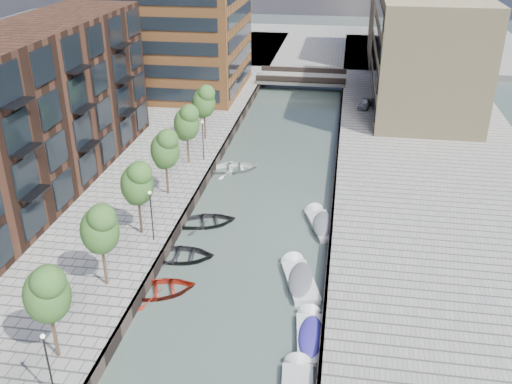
% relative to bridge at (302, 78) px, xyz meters
% --- Properties ---
extents(water, '(300.00, 300.00, 0.00)m').
position_rel_bridge_xyz_m(water, '(0.00, -32.00, -1.39)').
color(water, '#38473F').
rests_on(water, ground).
extents(quay_right, '(20.00, 140.00, 1.00)m').
position_rel_bridge_xyz_m(quay_right, '(16.00, -32.00, -0.89)').
color(quay_right, gray).
rests_on(quay_right, ground).
extents(quay_wall_left, '(0.25, 140.00, 1.00)m').
position_rel_bridge_xyz_m(quay_wall_left, '(-6.10, -32.00, -0.89)').
color(quay_wall_left, '#332823').
rests_on(quay_wall_left, ground).
extents(quay_wall_right, '(0.25, 140.00, 1.00)m').
position_rel_bridge_xyz_m(quay_wall_right, '(6.10, -32.00, -0.89)').
color(quay_wall_right, '#332823').
rests_on(quay_wall_right, ground).
extents(far_closure, '(80.00, 40.00, 1.00)m').
position_rel_bridge_xyz_m(far_closure, '(0.00, 28.00, -0.89)').
color(far_closure, gray).
rests_on(far_closure, ground).
extents(apartment_block, '(8.00, 38.00, 14.00)m').
position_rel_bridge_xyz_m(apartment_block, '(-20.00, -42.00, 6.61)').
color(apartment_block, '#321C13').
rests_on(apartment_block, quay_left).
extents(tan_block_near, '(12.00, 25.00, 14.00)m').
position_rel_bridge_xyz_m(tan_block_near, '(16.00, -10.00, 6.61)').
color(tan_block_near, tan).
rests_on(tan_block_near, quay_right).
extents(tan_block_far, '(12.00, 20.00, 16.00)m').
position_rel_bridge_xyz_m(tan_block_far, '(16.00, 16.00, 7.61)').
color(tan_block_far, tan).
rests_on(tan_block_far, quay_right).
extents(bridge, '(13.00, 6.00, 1.30)m').
position_rel_bridge_xyz_m(bridge, '(0.00, 0.00, 0.00)').
color(bridge, gray).
rests_on(bridge, ground).
extents(tree_1, '(2.50, 2.50, 5.95)m').
position_rel_bridge_xyz_m(tree_1, '(-8.50, -61.00, 3.92)').
color(tree_1, '#382619').
rests_on(tree_1, quay_left).
extents(tree_2, '(2.50, 2.50, 5.95)m').
position_rel_bridge_xyz_m(tree_2, '(-8.50, -54.00, 3.92)').
color(tree_2, '#382619').
rests_on(tree_2, quay_left).
extents(tree_3, '(2.50, 2.50, 5.95)m').
position_rel_bridge_xyz_m(tree_3, '(-8.50, -47.00, 3.92)').
color(tree_3, '#382619').
rests_on(tree_3, quay_left).
extents(tree_4, '(2.50, 2.50, 5.95)m').
position_rel_bridge_xyz_m(tree_4, '(-8.50, -40.00, 3.92)').
color(tree_4, '#382619').
rests_on(tree_4, quay_left).
extents(tree_5, '(2.50, 2.50, 5.95)m').
position_rel_bridge_xyz_m(tree_5, '(-8.50, -33.00, 3.92)').
color(tree_5, '#382619').
rests_on(tree_5, quay_left).
extents(tree_6, '(2.50, 2.50, 5.95)m').
position_rel_bridge_xyz_m(tree_6, '(-8.50, -26.00, 3.92)').
color(tree_6, '#382619').
rests_on(tree_6, quay_left).
extents(lamp_0, '(0.24, 0.24, 4.12)m').
position_rel_bridge_xyz_m(lamp_0, '(-7.20, -64.00, 2.12)').
color(lamp_0, black).
rests_on(lamp_0, quay_left).
extents(lamp_1, '(0.24, 0.24, 4.12)m').
position_rel_bridge_xyz_m(lamp_1, '(-7.20, -48.00, 2.12)').
color(lamp_1, black).
rests_on(lamp_1, quay_left).
extents(lamp_2, '(0.24, 0.24, 4.12)m').
position_rel_bridge_xyz_m(lamp_2, '(-7.20, -32.00, 2.12)').
color(lamp_2, black).
rests_on(lamp_2, quay_left).
extents(sloop_1, '(5.51, 4.22, 1.06)m').
position_rel_bridge_xyz_m(sloop_1, '(-4.92, -48.76, -1.39)').
color(sloop_1, black).
rests_on(sloop_1, ground).
extents(sloop_2, '(5.92, 5.16, 1.02)m').
position_rel_bridge_xyz_m(sloop_2, '(-5.09, -53.15, -1.39)').
color(sloop_2, maroon).
rests_on(sloop_2, ground).
extents(sloop_3, '(6.17, 5.34, 1.07)m').
position_rel_bridge_xyz_m(sloop_3, '(-4.17, -32.10, -1.39)').
color(sloop_3, silver).
rests_on(sloop_3, ground).
extents(sloop_4, '(5.81, 4.94, 1.02)m').
position_rel_bridge_xyz_m(sloop_4, '(-4.23, -43.25, -1.39)').
color(sloop_4, black).
rests_on(sloop_4, ground).
extents(motorboat_1, '(3.29, 5.59, 1.77)m').
position_rel_bridge_xyz_m(motorboat_1, '(4.11, -50.23, -1.18)').
color(motorboat_1, silver).
rests_on(motorboat_1, ground).
extents(motorboat_3, '(2.13, 4.94, 1.60)m').
position_rel_bridge_xyz_m(motorboat_3, '(5.35, -56.06, -1.20)').
color(motorboat_3, silver).
rests_on(motorboat_3, ground).
extents(motorboat_4, '(3.38, 5.53, 1.74)m').
position_rel_bridge_xyz_m(motorboat_4, '(5.22, -42.00, -1.18)').
color(motorboat_4, '#B0B0AE').
rests_on(motorboat_4, ground).
extents(car, '(2.10, 3.60, 1.15)m').
position_rel_bridge_xyz_m(car, '(9.10, -11.84, 0.18)').
color(car, '#ACADB1').
rests_on(car, quay_right).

